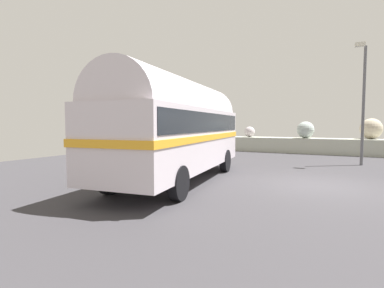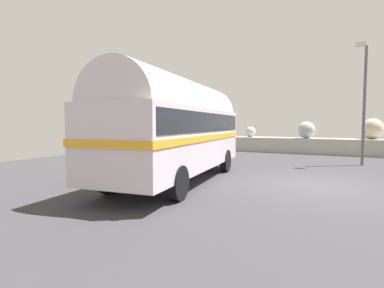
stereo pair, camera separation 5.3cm
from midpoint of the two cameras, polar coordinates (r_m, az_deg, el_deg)
ground at (r=10.98m, az=22.82°, el=-7.36°), size 32.00×26.00×0.02m
breakwater at (r=22.61m, az=25.72°, el=0.00°), size 31.36×2.24×2.48m
vintage_coach at (r=10.71m, az=-2.78°, el=3.64°), size 3.52×8.83×3.70m
lamp_post at (r=17.03m, az=30.02°, el=7.67°), size 0.56×1.01×5.95m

